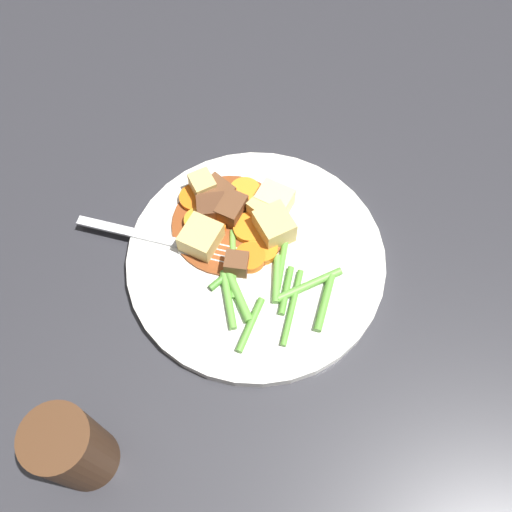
{
  "coord_description": "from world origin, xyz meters",
  "views": [
    {
      "loc": [
        -0.22,
        0.16,
        0.53
      ],
      "look_at": [
        0.0,
        0.0,
        0.01
      ],
      "focal_mm": 40.19,
      "sensor_mm": 36.0,
      "label": 1
    }
  ],
  "objects": [
    {
      "name": "carrot_slice_4",
      "position": [
        0.0,
        -0.01,
        0.02
      ],
      "size": [
        0.04,
        0.04,
        0.01
      ],
      "primitive_type": "cylinder",
      "rotation": [
        0.0,
        0.0,
        2.51
      ],
      "color": "orange",
      "rests_on": "dinner_plate"
    },
    {
      "name": "green_bean_10",
      "position": [
        -0.05,
        0.0,
        0.02
      ],
      "size": [
        0.04,
        0.04,
        0.01
      ],
      "primitive_type": "cylinder",
      "rotation": [
        0.0,
        1.57,
        2.29
      ],
      "color": "#599E38",
      "rests_on": "dinner_plate"
    },
    {
      "name": "fork",
      "position": [
        0.07,
        0.07,
        0.01
      ],
      "size": [
        0.15,
        0.12,
        0.0
      ],
      "color": "silver",
      "rests_on": "dinner_plate"
    },
    {
      "name": "pepper_mill",
      "position": [
        -0.07,
        0.24,
        0.05
      ],
      "size": [
        0.05,
        0.05,
        0.11
      ],
      "primitive_type": "cylinder",
      "color": "#4C2D19",
      "rests_on": "ground_plane"
    },
    {
      "name": "green_bean_0",
      "position": [
        -0.02,
        -0.02,
        0.02
      ],
      "size": [
        0.05,
        0.06,
        0.01
      ],
      "primitive_type": "cylinder",
      "rotation": [
        0.0,
        1.57,
        2.33
      ],
      "color": "#599E38",
      "rests_on": "dinner_plate"
    },
    {
      "name": "carrot_slice_0",
      "position": [
        0.07,
        -0.03,
        0.02
      ],
      "size": [
        0.04,
        0.04,
        0.01
      ],
      "primitive_type": "cylinder",
      "rotation": [
        0.0,
        0.0,
        1.75
      ],
      "color": "orange",
      "rests_on": "dinner_plate"
    },
    {
      "name": "carrot_slice_2",
      "position": [
        0.03,
        -0.01,
        0.02
      ],
      "size": [
        0.04,
        0.04,
        0.01
      ],
      "primitive_type": "cylinder",
      "rotation": [
        0.0,
        0.0,
        0.33
      ],
      "color": "orange",
      "rests_on": "dinner_plate"
    },
    {
      "name": "potato_chunk_4",
      "position": [
        0.04,
        -0.05,
        0.03
      ],
      "size": [
        0.04,
        0.04,
        0.03
      ],
      "primitive_type": "cube",
      "rotation": [
        0.0,
        0.0,
        3.59
      ],
      "color": "#EAD68C",
      "rests_on": "dinner_plate"
    },
    {
      "name": "meat_chunk_3",
      "position": [
        0.0,
        0.02,
        0.02
      ],
      "size": [
        0.03,
        0.03,
        0.02
      ],
      "primitive_type": "cube",
      "rotation": [
        0.0,
        0.0,
        2.37
      ],
      "color": "brown",
      "rests_on": "dinner_plate"
    },
    {
      "name": "green_bean_9",
      "position": [
        -0.06,
        -0.02,
        0.02
      ],
      "size": [
        0.02,
        0.07,
        0.01
      ],
      "primitive_type": "cylinder",
      "rotation": [
        0.0,
        1.57,
        1.38
      ],
      "color": "#66AD42",
      "rests_on": "dinner_plate"
    },
    {
      "name": "green_bean_2",
      "position": [
        -0.08,
        -0.02,
        0.02
      ],
      "size": [
        0.04,
        0.05,
        0.01
      ],
      "primitive_type": "cylinder",
      "rotation": [
        0.0,
        1.57,
        2.22
      ],
      "color": "#599E38",
      "rests_on": "dinner_plate"
    },
    {
      "name": "meat_chunk_1",
      "position": [
        0.05,
        -0.01,
        0.02
      ],
      "size": [
        0.04,
        0.04,
        0.02
      ],
      "primitive_type": "cube",
      "rotation": [
        0.0,
        0.0,
        2.05
      ],
      "color": "brown",
      "rests_on": "dinner_plate"
    },
    {
      "name": "potato_chunk_1",
      "position": [
        0.01,
        -0.03,
        0.03
      ],
      "size": [
        0.04,
        0.04,
        0.03
      ],
      "primitive_type": "cube",
      "rotation": [
        0.0,
        0.0,
        2.98
      ],
      "color": "#DBBC6B",
      "rests_on": "dinner_plate"
    },
    {
      "name": "potato_chunk_2",
      "position": [
        0.03,
        -0.04,
        0.02
      ],
      "size": [
        0.03,
        0.03,
        0.02
      ],
      "primitive_type": "cube",
      "rotation": [
        0.0,
        0.0,
        4.93
      ],
      "color": "#DBBC6B",
      "rests_on": "dinner_plate"
    },
    {
      "name": "carrot_slice_1",
      "position": [
        0.0,
        0.01,
        0.02
      ],
      "size": [
        0.04,
        0.04,
        0.01
      ],
      "primitive_type": "cylinder",
      "rotation": [
        0.0,
        0.0,
        5.93
      ],
      "color": "orange",
      "rests_on": "dinner_plate"
    },
    {
      "name": "carrot_slice_3",
      "position": [
        0.05,
        0.02,
        0.02
      ],
      "size": [
        0.03,
        0.03,
        0.01
      ],
      "primitive_type": "cylinder",
      "rotation": [
        0.0,
        0.0,
        2.17
      ],
      "color": "orange",
      "rests_on": "dinner_plate"
    },
    {
      "name": "green_bean_8",
      "position": [
        0.01,
        0.02,
        0.02
      ],
      "size": [
        0.07,
        0.05,
        0.01
      ],
      "primitive_type": "cylinder",
      "rotation": [
        0.0,
        1.57,
        2.54
      ],
      "color": "#66AD42",
      "rests_on": "dinner_plate"
    },
    {
      "name": "carrot_slice_6",
      "position": [
        0.09,
        0.01,
        0.02
      ],
      "size": [
        0.04,
        0.04,
        0.01
      ],
      "primitive_type": "cylinder",
      "rotation": [
        0.0,
        0.0,
        1.96
      ],
      "color": "orange",
      "rests_on": "dinner_plate"
    },
    {
      "name": "potato_chunk_3",
      "position": [
        0.04,
        0.04,
        0.03
      ],
      "size": [
        0.05,
        0.05,
        0.03
      ],
      "primitive_type": "cube",
      "rotation": [
        0.0,
        0.0,
        5.18
      ],
      "color": "#DBBC6B",
      "rests_on": "dinner_plate"
    },
    {
      "name": "green_bean_5",
      "position": [
        -0.06,
        0.05,
        0.02
      ],
      "size": [
        0.04,
        0.05,
        0.01
      ],
      "primitive_type": "cylinder",
      "rotation": [
        0.0,
        1.57,
        2.12
      ],
      "color": "#599E38",
      "rests_on": "dinner_plate"
    },
    {
      "name": "ground_plane",
      "position": [
        0.0,
        0.0,
        0.0
      ],
      "size": [
        3.0,
        3.0,
        0.0
      ],
      "primitive_type": "plane",
      "color": "#2D2D33"
    },
    {
      "name": "dinner_plate",
      "position": [
        0.0,
        0.0,
        0.01
      ],
      "size": [
        0.27,
        0.27,
        0.01
      ],
      "primitive_type": "cylinder",
      "color": "white",
      "rests_on": "ground_plane"
    },
    {
      "name": "green_bean_4",
      "position": [
        -0.02,
        0.05,
        0.02
      ],
      "size": [
        0.06,
        0.03,
        0.01
      ],
      "primitive_type": "cylinder",
      "rotation": [
        0.0,
        1.57,
        2.69
      ],
      "color": "#66AD42",
      "rests_on": "dinner_plate"
    },
    {
      "name": "meat_chunk_2",
      "position": [
        0.07,
        0.01,
        0.02
      ],
      "size": [
        0.04,
        0.04,
        0.02
      ],
      "primitive_type": "cube",
      "rotation": [
        0.0,
        0.0,
        4.19
      ],
      "color": "#56331E",
      "rests_on": "dinner_plate"
    },
    {
      "name": "green_bean_7",
      "position": [
        -0.07,
        0.01,
        0.02
      ],
      "size": [
        0.06,
        0.07,
        0.01
      ],
      "primitive_type": "cylinder",
      "rotation": [
        0.0,
        1.57,
        2.26
      ],
      "color": "#599E38",
      "rests_on": "dinner_plate"
    },
    {
      "name": "meat_chunk_0",
      "position": [
        0.08,
        -0.01,
        0.02
      ],
      "size": [
        0.04,
        0.04,
        0.02
      ],
      "primitive_type": "cube",
      "rotation": [
        0.0,
        0.0,
        4.91
      ],
      "color": "brown",
      "rests_on": "dinner_plate"
    },
    {
      "name": "green_bean_1",
      "position": [
        -0.0,
        0.03,
        0.02
      ],
      "size": [
        0.01,
        0.07,
        0.01
      ],
      "primitive_type": "cylinder",
      "rotation": [
        0.0,
        1.57,
        1.68
      ],
      "color": "#4C8E33",
      "rests_on": "dinner_plate"
    },
    {
      "name": "green_bean_6",
      "position": [
        -0.03,
        0.0,
        0.02
      ],
      "size": [
        0.04,
        0.04,
        0.01
      ],
      "primitive_type": "cylinder",
      "rotation": [
        0.0,
        1.57,
        2.46
      ],
      "color": "#66AD42",
      "rests_on": "dinner_plate"
    },
    {
      "name": "carrot_slice_5",
      "position": [
        0.07,
        0.03,
        0.02
      ],
      "size": [
        0.04,
        0.04,
        0.01
      ],
      "primitive_type": "cylinder",
      "rotation": [
        0.0,
        0.0,
        0.39
      ],
      "color": "orange",
      "rests_on": "dinner_plate"
    },
    {
      "name": "green_bean_3",
      "position": [
        -0.03,
        0.04,
        0.02
      ],
      "size": [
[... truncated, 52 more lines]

